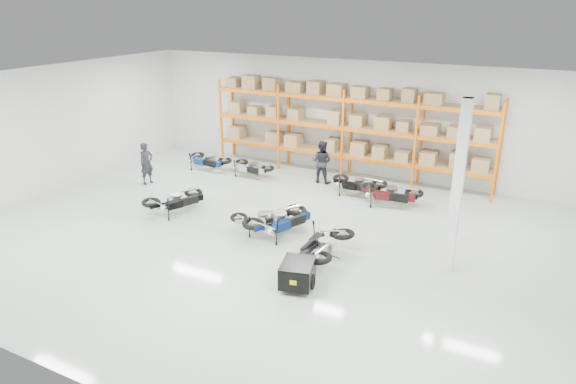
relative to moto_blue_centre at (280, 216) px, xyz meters
The scene contains 14 objects.
room 1.71m from the moto_blue_centre, 131.12° to the right, with size 18.00×18.00×18.00m.
pallet_rack 6.33m from the moto_blue_centre, 92.81° to the left, with size 11.28×0.98×3.62m.
structural_column 5.17m from the moto_blue_centre, ahead, with size 0.25×0.25×4.50m, color white.
moto_blue_centre is the anchor object (origin of this frame).
moto_silver_left 0.65m from the moto_blue_centre, behind, with size 0.71×1.60×0.98m, color #AEAFB5, non-canonical shape.
moto_black_far_left 3.87m from the moto_blue_centre, behind, with size 0.81×1.83×1.12m, color black, non-canonical shape.
moto_touring_right 2.01m from the moto_blue_centre, 26.16° to the right, with size 0.85×1.92×1.17m, color black, non-canonical shape.
trailer 3.08m from the moto_blue_centre, 54.01° to the right, with size 0.97×1.66×0.67m.
moto_back_a 7.03m from the moto_blue_centre, 143.46° to the left, with size 0.78×1.77×1.08m, color navy, non-canonical shape.
moto_back_b 5.58m from the moto_blue_centre, 130.16° to the left, with size 0.73×1.63×1.00m, color #B0B5BA, non-canonical shape.
moto_back_c 4.35m from the moto_blue_centre, 78.20° to the left, with size 0.79×1.77×1.08m, color black, non-canonical shape.
moto_back_d 4.40m from the moto_blue_centre, 59.73° to the left, with size 0.83×1.88×1.15m, color #440D13, non-canonical shape.
person_left 6.92m from the moto_blue_centre, 165.44° to the left, with size 0.59×0.38×1.61m, color #21212A.
person_back 4.98m from the moto_blue_centre, 99.47° to the left, with size 0.81×0.63×1.66m, color black.
Camera 1 is at (6.93, -12.02, 6.62)m, focal length 32.00 mm.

